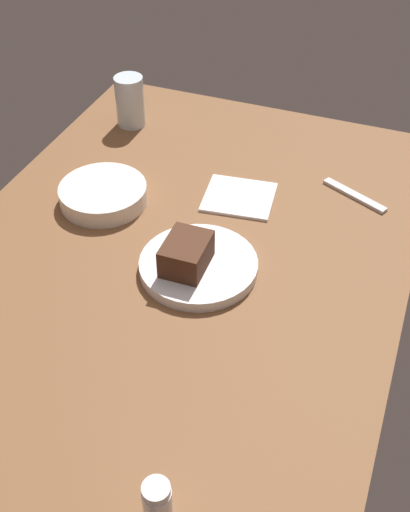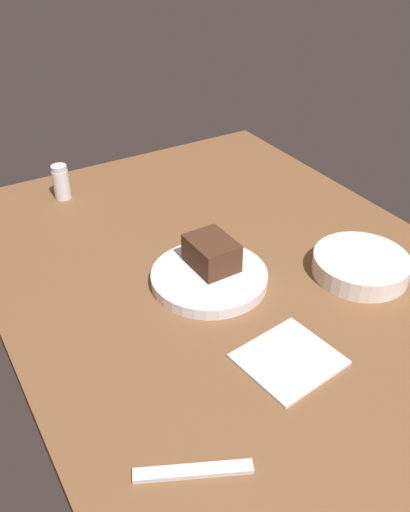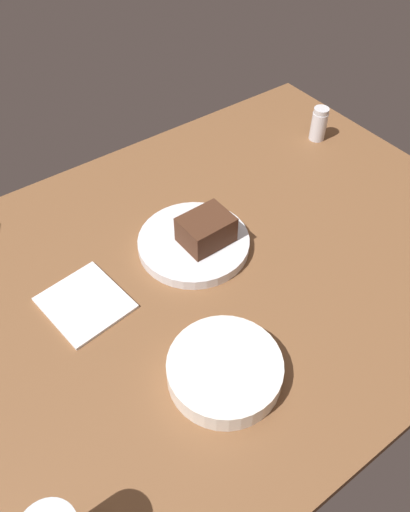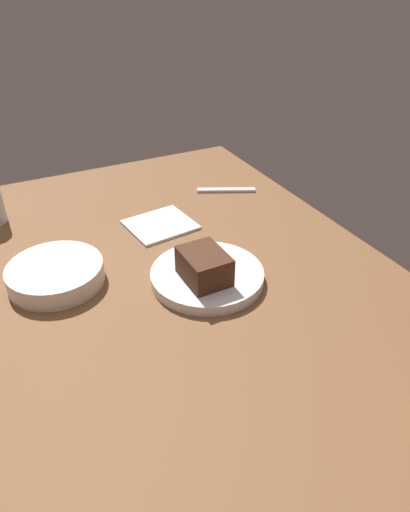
{
  "view_description": "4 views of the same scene",
  "coord_description": "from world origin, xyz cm",
  "px_view_note": "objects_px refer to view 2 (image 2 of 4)",
  "views": [
    {
      "loc": [
        -81.07,
        -37.24,
        81.91
      ],
      "look_at": [
        -3.18,
        -7.27,
        7.8
      ],
      "focal_mm": 45.11,
      "sensor_mm": 36.0,
      "label": 1
    },
    {
      "loc": [
        65.09,
        -46.61,
        63.22
      ],
      "look_at": [
        -4.32,
        -5.19,
        7.35
      ],
      "focal_mm": 37.87,
      "sensor_mm": 36.0,
      "label": 2
    },
    {
      "loc": [
        35.09,
        49.31,
        72.42
      ],
      "look_at": [
        -1.14,
        -0.57,
        5.42
      ],
      "focal_mm": 34.88,
      "sensor_mm": 36.0,
      "label": 3
    },
    {
      "loc": [
        -65.49,
        26.68,
        55.59
      ],
      "look_at": [
        1.7,
        -7.05,
        5.82
      ],
      "focal_mm": 32.72,
      "sensor_mm": 36.0,
      "label": 4
    }
  ],
  "objects_px": {
    "chocolate_cake_slice": "(211,253)",
    "side_bowl": "(361,265)",
    "folded_napkin": "(289,359)",
    "salt_shaker": "(61,182)",
    "dessert_plate": "(209,277)",
    "dessert_spoon": "(193,471)"
  },
  "relations": [
    {
      "from": "salt_shaker",
      "to": "dessert_plate",
      "type": "bearing_deg",
      "value": 15.35
    },
    {
      "from": "side_bowl",
      "to": "salt_shaker",
      "type": "bearing_deg",
      "value": -146.49
    },
    {
      "from": "chocolate_cake_slice",
      "to": "folded_napkin",
      "type": "relative_size",
      "value": 0.67
    },
    {
      "from": "salt_shaker",
      "to": "side_bowl",
      "type": "distance_m",
      "value": 0.69
    },
    {
      "from": "dessert_plate",
      "to": "folded_napkin",
      "type": "relative_size",
      "value": 1.52
    },
    {
      "from": "folded_napkin",
      "to": "side_bowl",
      "type": "bearing_deg",
      "value": 113.6
    },
    {
      "from": "salt_shaker",
      "to": "folded_napkin",
      "type": "distance_m",
      "value": 0.7
    },
    {
      "from": "chocolate_cake_slice",
      "to": "side_bowl",
      "type": "height_order",
      "value": "chocolate_cake_slice"
    },
    {
      "from": "chocolate_cake_slice",
      "to": "side_bowl",
      "type": "bearing_deg",
      "value": 59.8
    },
    {
      "from": "side_bowl",
      "to": "folded_napkin",
      "type": "distance_m",
      "value": 0.28
    },
    {
      "from": "dessert_plate",
      "to": "dessert_spoon",
      "type": "relative_size",
      "value": 1.42
    },
    {
      "from": "dessert_plate",
      "to": "side_bowl",
      "type": "relative_size",
      "value": 1.2
    },
    {
      "from": "dessert_plate",
      "to": "salt_shaker",
      "type": "xyz_separation_m",
      "value": [
        -0.45,
        -0.12,
        0.03
      ]
    },
    {
      "from": "salt_shaker",
      "to": "folded_napkin",
      "type": "relative_size",
      "value": 0.58
    },
    {
      "from": "salt_shaker",
      "to": "folded_napkin",
      "type": "bearing_deg",
      "value": 10.39
    },
    {
      "from": "dessert_plate",
      "to": "salt_shaker",
      "type": "relative_size",
      "value": 2.63
    },
    {
      "from": "dessert_plate",
      "to": "dessert_spoon",
      "type": "distance_m",
      "value": 0.39
    },
    {
      "from": "dessert_spoon",
      "to": "chocolate_cake_slice",
      "type": "bearing_deg",
      "value": -99.01
    },
    {
      "from": "side_bowl",
      "to": "dessert_spoon",
      "type": "bearing_deg",
      "value": -66.96
    },
    {
      "from": "dessert_spoon",
      "to": "folded_napkin",
      "type": "distance_m",
      "value": 0.24
    },
    {
      "from": "dessert_plate",
      "to": "folded_napkin",
      "type": "bearing_deg",
      "value": 0.37
    },
    {
      "from": "chocolate_cake_slice",
      "to": "side_bowl",
      "type": "relative_size",
      "value": 0.53
    }
  ]
}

